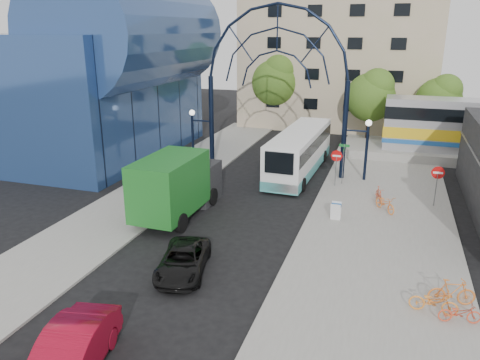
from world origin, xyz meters
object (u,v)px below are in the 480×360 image
(tree_north_b, at_px, (277,79))
(black_suv, at_px, (183,261))
(tree_north_a, at_px, (372,94))
(green_truck, at_px, (178,184))
(do_not_enter_sign, at_px, (437,177))
(red_sedan, at_px, (69,355))
(tree_north_c, at_px, (440,98))
(bike_far_a, at_px, (460,313))
(city_bus, at_px, (300,151))
(bike_far_c, at_px, (434,302))
(gateway_arch, at_px, (277,56))
(bike_near_a, at_px, (385,203))
(stop_sign, at_px, (336,159))
(street_name_sign, at_px, (344,155))
(sandwich_board, at_px, (336,209))
(bike_far_b, at_px, (452,292))
(bike_near_b, at_px, (379,194))

(tree_north_b, height_order, black_suv, tree_north_b)
(tree_north_a, relative_size, green_truck, 0.96)
(do_not_enter_sign, distance_m, red_sedan, 22.37)
(tree_north_c, relative_size, bike_far_a, 4.27)
(green_truck, relative_size, black_suv, 1.71)
(city_bus, bearing_deg, bike_far_c, -61.18)
(city_bus, relative_size, red_sedan, 2.44)
(gateway_arch, relative_size, bike_near_a, 7.38)
(red_sedan, relative_size, bike_far_a, 3.14)
(tree_north_b, relative_size, city_bus, 0.69)
(tree_north_c, bearing_deg, tree_north_b, 172.88)
(stop_sign, xyz_separation_m, bike_near_a, (3.40, -3.81, -1.39))
(street_name_sign, bearing_deg, tree_north_c, 65.69)
(city_bus, height_order, bike_far_c, city_bus)
(tree_north_a, xyz_separation_m, bike_far_c, (4.14, -27.96, -4.02))
(do_not_enter_sign, bearing_deg, bike_far_c, -93.51)
(sandwich_board, bearing_deg, green_truck, -168.76)
(street_name_sign, height_order, red_sedan, street_name_sign)
(red_sedan, bearing_deg, bike_near_a, 51.35)
(bike_near_a, bearing_deg, bike_far_a, -109.60)
(city_bus, height_order, bike_far_b, city_bus)
(bike_far_b, bearing_deg, street_name_sign, 9.90)
(stop_sign, bearing_deg, tree_north_b, 115.83)
(tree_north_a, relative_size, black_suv, 1.64)
(do_not_enter_sign, distance_m, bike_near_b, 3.53)
(bike_near_b, bearing_deg, bike_far_a, -89.70)
(green_truck, xyz_separation_m, bike_far_b, (14.20, -5.45, -1.16))
(sandwich_board, distance_m, bike_near_b, 4.41)
(tree_north_a, bearing_deg, bike_far_a, -79.96)
(gateway_arch, distance_m, bike_near_b, 11.91)
(street_name_sign, xyz_separation_m, tree_north_a, (0.92, 13.33, 2.48))
(tree_north_a, relative_size, bike_near_a, 3.79)
(sandwich_board, height_order, tree_north_b, tree_north_b)
(bike_near_a, bearing_deg, sandwich_board, -174.76)
(do_not_enter_sign, distance_m, bike_far_c, 12.14)
(gateway_arch, bearing_deg, tree_north_b, 103.68)
(street_name_sign, distance_m, red_sedan, 22.48)
(bike_far_b, bearing_deg, red_sedan, 111.27)
(sandwich_board, xyz_separation_m, tree_north_a, (0.52, 19.95, 3.86))
(sandwich_board, distance_m, black_suv, 9.81)
(tree_north_c, bearing_deg, bike_far_c, -93.55)
(street_name_sign, height_order, city_bus, city_bus)
(bike_far_c, bearing_deg, do_not_enter_sign, -1.08)
(street_name_sign, bearing_deg, bike_near_b, -47.38)
(tree_north_c, relative_size, black_suv, 1.52)
(green_truck, xyz_separation_m, black_suv, (3.17, -6.24, -1.23))
(do_not_enter_sign, distance_m, tree_north_b, 25.09)
(tree_north_a, distance_m, bike_near_b, 16.70)
(black_suv, distance_m, bike_near_b, 14.19)
(red_sedan, bearing_deg, bike_far_b, 22.50)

